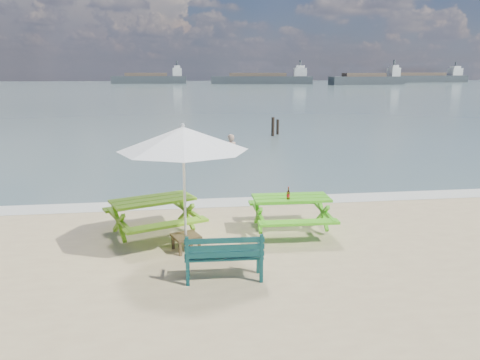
{
  "coord_description": "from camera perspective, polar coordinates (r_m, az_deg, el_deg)",
  "views": [
    {
      "loc": [
        -1.36,
        -7.63,
        3.51
      ],
      "look_at": [
        0.1,
        3.0,
        1.0
      ],
      "focal_mm": 35.0,
      "sensor_mm": 36.0,
      "label": 1
    }
  ],
  "objects": [
    {
      "name": "picnic_table_left",
      "position": [
        10.34,
        -10.48,
        -4.56
      ],
      "size": [
        2.32,
        2.43,
        0.83
      ],
      "color": "#67A519",
      "rests_on": "ground"
    },
    {
      "name": "cargo_ships",
      "position": [
        142.49,
        15.56,
        11.76
      ],
      "size": [
        145.81,
        28.85,
        4.4
      ],
      "color": "#353B3F",
      "rests_on": "ground"
    },
    {
      "name": "foam_strip",
      "position": [
        12.79,
        -1.41,
        -2.73
      ],
      "size": [
        22.0,
        0.9,
        0.01
      ],
      "primitive_type": "cube",
      "color": "silver",
      "rests_on": "ground"
    },
    {
      "name": "side_table",
      "position": [
        9.47,
        -6.6,
        -7.56
      ],
      "size": [
        0.64,
        0.64,
        0.33
      ],
      "color": "brown",
      "rests_on": "ground"
    },
    {
      "name": "mooring_pilings",
      "position": [
        26.26,
        4.26,
        6.28
      ],
      "size": [
        0.56,
        0.76,
        1.23
      ],
      "color": "black",
      "rests_on": "ground"
    },
    {
      "name": "sea",
      "position": [
        92.7,
        -7.08,
        10.9
      ],
      "size": [
        300.0,
        300.0,
        0.0
      ],
      "primitive_type": "plane",
      "color": "slate",
      "rests_on": "ground"
    },
    {
      "name": "park_bench",
      "position": [
        8.17,
        -1.97,
        -10.32
      ],
      "size": [
        1.35,
        0.5,
        0.82
      ],
      "color": "#0D3838",
      "rests_on": "ground"
    },
    {
      "name": "patio_umbrella",
      "position": [
        8.95,
        -6.95,
        5.03
      ],
      "size": [
        3.22,
        3.22,
        2.48
      ],
      "color": "silver",
      "rests_on": "ground"
    },
    {
      "name": "swimmer",
      "position": [
        22.33,
        -1.16,
        3.3
      ],
      "size": [
        0.68,
        0.45,
        1.82
      ],
      "color": "tan",
      "rests_on": "ground"
    },
    {
      "name": "picnic_table_right",
      "position": [
        10.5,
        6.2,
        -4.23
      ],
      "size": [
        1.72,
        1.91,
        0.8
      ],
      "color": "#4CBB1C",
      "rests_on": "ground"
    },
    {
      "name": "beer_bottle",
      "position": [
        10.16,
        5.9,
        -1.84
      ],
      "size": [
        0.07,
        0.07,
        0.27
      ],
      "color": "#994E16",
      "rests_on": "picnic_table_right"
    }
  ]
}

